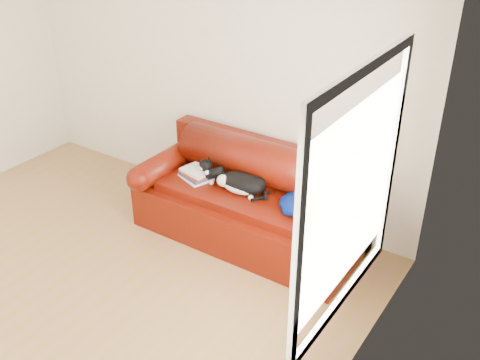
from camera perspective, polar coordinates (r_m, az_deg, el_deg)
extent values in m
plane|color=olive|center=(4.92, -17.08, -10.81)|extent=(4.50, 4.50, 0.00)
cube|color=beige|center=(5.55, -3.30, 10.61)|extent=(4.50, 0.02, 2.60)
cube|color=beige|center=(2.97, 8.89, -7.58)|extent=(0.02, 4.00, 2.60)
cube|color=white|center=(3.10, 11.33, -1.69)|extent=(0.01, 1.10, 1.30)
cube|color=white|center=(3.10, 11.33, -1.69)|extent=(0.03, 1.30, 1.50)
cube|color=#3C0202|center=(5.24, 0.91, -3.83)|extent=(2.10, 0.90, 0.42)
cube|color=#3C0202|center=(5.07, 0.62, -1.81)|extent=(1.66, 0.62, 0.10)
cylinder|color=black|center=(5.61, -9.00, -4.05)|extent=(0.06, 0.06, 0.05)
cylinder|color=black|center=(4.76, 8.31, -10.85)|extent=(0.06, 0.06, 0.05)
cylinder|color=black|center=(6.03, -4.85, -1.22)|extent=(0.06, 0.06, 0.05)
cylinder|color=black|center=(5.25, 11.52, -6.88)|extent=(0.06, 0.06, 0.05)
cube|color=#3C0202|center=(5.39, 3.00, -0.18)|extent=(2.10, 0.18, 0.85)
cylinder|color=#3C0202|center=(5.18, 2.45, 1.79)|extent=(1.70, 0.40, 0.40)
cylinder|color=#3C0202|center=(5.56, -7.15, 1.94)|extent=(0.24, 0.88, 0.24)
sphere|color=#3C0202|center=(5.28, -10.21, 0.11)|extent=(0.24, 0.24, 0.24)
cylinder|color=#3C0202|center=(4.70, 10.53, -3.80)|extent=(0.24, 0.88, 0.24)
sphere|color=#3C0202|center=(4.36, 8.15, -6.44)|extent=(0.24, 0.24, 0.24)
cube|color=white|center=(5.29, -4.44, 0.28)|extent=(0.35, 0.31, 0.02)
cube|color=white|center=(5.29, -4.44, 0.28)|extent=(0.34, 0.30, 0.02)
cube|color=navy|center=(5.28, -4.45, 0.51)|extent=(0.34, 0.30, 0.02)
cube|color=white|center=(5.28, -4.45, 0.51)|extent=(0.32, 0.28, 0.02)
cube|color=#A72C13|center=(5.27, -4.46, 0.75)|extent=(0.32, 0.28, 0.02)
cube|color=white|center=(5.27, -4.46, 0.75)|extent=(0.31, 0.26, 0.02)
cube|color=silver|center=(5.26, -4.47, 0.99)|extent=(0.31, 0.26, 0.02)
cube|color=white|center=(5.26, -4.47, 0.99)|extent=(0.29, 0.24, 0.02)
ellipsoid|color=black|center=(5.02, 0.20, -0.30)|extent=(0.48, 0.33, 0.18)
ellipsoid|color=silver|center=(5.00, -0.21, -0.86)|extent=(0.33, 0.20, 0.11)
ellipsoid|color=silver|center=(5.05, -1.72, -0.06)|extent=(0.14, 0.14, 0.11)
ellipsoid|color=black|center=(5.00, 1.66, -0.65)|extent=(0.21, 0.21, 0.15)
ellipsoid|color=black|center=(5.09, -2.79, 0.82)|extent=(0.15, 0.14, 0.11)
ellipsoid|color=silver|center=(5.08, -3.20, 0.58)|extent=(0.07, 0.06, 0.05)
sphere|color=#BF7272|center=(5.09, -3.37, 0.62)|extent=(0.02, 0.02, 0.02)
cone|color=black|center=(5.04, -2.79, 1.17)|extent=(0.06, 0.05, 0.05)
cone|color=black|center=(5.09, -2.52, 1.46)|extent=(0.06, 0.05, 0.05)
cylinder|color=black|center=(4.97, 2.57, -1.47)|extent=(0.12, 0.14, 0.04)
sphere|color=silver|center=(5.09, -2.18, -0.81)|extent=(0.04, 0.04, 0.04)
sphere|color=silver|center=(4.94, 1.11, -1.80)|extent=(0.04, 0.04, 0.04)
ellipsoid|color=#020648|center=(4.79, 6.27, -2.48)|extent=(0.43, 0.40, 0.13)
ellipsoid|color=#020648|center=(4.68, 7.28, -3.18)|extent=(0.27, 0.23, 0.15)
ellipsoid|color=#020648|center=(4.89, 5.80, -1.93)|extent=(0.27, 0.30, 0.10)
ellipsoid|color=#020648|center=(4.85, 7.45, -1.99)|extent=(0.22, 0.18, 0.15)
ellipsoid|color=#020648|center=(4.74, 5.19, -2.95)|extent=(0.17, 0.18, 0.10)
ellipsoid|color=silver|center=(4.70, 6.47, -2.90)|extent=(0.18, 0.08, 0.04)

